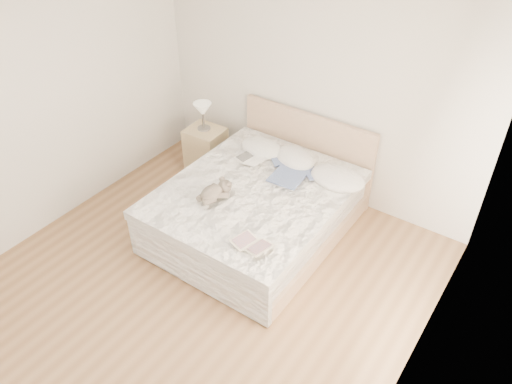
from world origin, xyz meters
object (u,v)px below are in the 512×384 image
bed (259,207)px  table_lamp (203,111)px  teddy_bear (212,198)px  nightstand (206,149)px  photo_book (250,160)px  childrens_book (252,245)px

bed → table_lamp: bed is taller
bed → teddy_bear: (-0.23, -0.50, 0.34)m
table_lamp → bed: bearing=-26.4°
nightstand → table_lamp: 0.53m
photo_book → childrens_book: bearing=-45.5°
childrens_book → teddy_bear: bearing=169.5°
photo_book → teddy_bear: size_ratio=0.94×
childrens_book → teddy_bear: (-0.70, 0.32, 0.02)m
nightstand → bed: bearing=-26.2°
bed → nightstand: bed is taller
nightstand → childrens_book: bearing=-39.7°
table_lamp → teddy_bear: 1.56m
bed → nightstand: size_ratio=3.83×
table_lamp → childrens_book: size_ratio=1.04×
nightstand → childrens_book: 2.28m
childrens_book → teddy_bear: 0.77m
nightstand → childrens_book: (1.73, -1.44, 0.35)m
bed → teddy_bear: 0.65m
photo_book → bed: bearing=-33.6°
table_lamp → nightstand: bearing=-34.7°
table_lamp → photo_book: (0.95, -0.33, -0.18)m
bed → childrens_book: 1.00m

